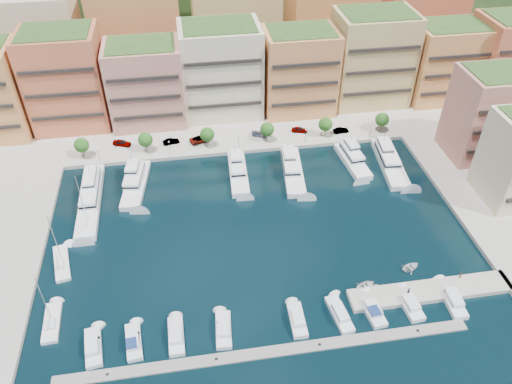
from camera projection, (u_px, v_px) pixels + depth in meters
ground at (258, 232)px, 108.97m from camera, size 400.00×400.00×0.00m
north_quay at (226, 97)px, 156.47m from camera, size 220.00×64.00×2.00m
hillside at (212, 38)px, 193.25m from camera, size 240.00×40.00×58.00m
south_pontoon at (269, 353)px, 85.61m from camera, size 72.00×2.20×0.35m
finger_pier at (430, 293)px, 95.79m from camera, size 32.00×5.00×2.00m
apartment_1 at (66, 79)px, 134.38m from camera, size 20.00×16.50×26.80m
apartment_2 at (146, 84)px, 136.68m from camera, size 20.00×15.50×22.80m
apartment_3 at (221, 70)px, 139.85m from camera, size 22.00×16.50×25.80m
apartment_4 at (299, 71)px, 141.64m from camera, size 20.00×15.50×23.80m
apartment_5 at (371, 58)px, 144.93m from camera, size 22.00×16.50×26.80m
apartment_6 at (444, 62)px, 147.35m from camera, size 20.00×15.50×22.80m
apartment_7 at (511, 57)px, 147.64m from camera, size 22.00×16.50×24.80m
apartment_east_a at (490, 114)px, 124.12m from camera, size 18.00×14.50×22.80m
backblock_0 at (36, 44)px, 148.83m from camera, size 26.00×18.00×30.00m
backblock_1 at (138, 37)px, 152.51m from camera, size 26.00×18.00×30.00m
backblock_2 at (236, 32)px, 156.19m from camera, size 26.00×18.00×30.00m
backblock_3 at (328, 26)px, 159.87m from camera, size 26.00×18.00×30.00m
backblock_4 at (417, 21)px, 163.55m from camera, size 26.00×18.00×30.00m
tree_0 at (82, 145)px, 126.74m from camera, size 3.80×3.80×5.65m
tree_1 at (145, 140)px, 128.70m from camera, size 3.80×3.80×5.65m
tree_2 at (207, 135)px, 130.66m from camera, size 3.80×3.80×5.65m
tree_3 at (267, 129)px, 132.62m from camera, size 3.80×3.80×5.65m
tree_4 at (325, 124)px, 134.59m from camera, size 3.80×3.80×5.65m
tree_5 at (382, 120)px, 136.55m from camera, size 3.80×3.80×5.65m
lamppost_0 at (98, 152)px, 126.04m from camera, size 0.30×0.30×4.20m
lamppost_1 at (169, 146)px, 128.25m from camera, size 0.30×0.30×4.20m
lamppost_2 at (239, 140)px, 130.46m from camera, size 0.30×0.30×4.20m
lamppost_3 at (306, 134)px, 132.67m from camera, size 0.30×0.30×4.20m
lamppost_4 at (370, 128)px, 134.87m from camera, size 0.30×0.30×4.20m
yacht_0 at (91, 196)px, 116.61m from camera, size 4.71×26.49×7.30m
yacht_1 at (136, 182)px, 120.81m from camera, size 7.04×18.65×7.30m
yacht_3 at (238, 171)px, 124.23m from camera, size 5.09×17.31×7.30m
yacht_4 at (292, 169)px, 125.04m from camera, size 6.76×20.04×7.30m
yacht_5 at (352, 158)px, 128.39m from camera, size 5.68×15.97×7.30m
yacht_6 at (389, 160)px, 127.74m from camera, size 7.14×21.12×7.30m
cruiser_0 at (93, 348)px, 85.77m from camera, size 3.73×8.20×2.55m
cruiser_1 at (134, 342)px, 86.59m from camera, size 3.32×7.70×2.66m
cruiser_2 at (176, 336)px, 87.51m from camera, size 2.78×7.87×2.55m
cruiser_3 at (224, 330)px, 88.54m from camera, size 3.30×7.86×2.55m
cruiser_5 at (297, 320)px, 90.19m from camera, size 2.85×7.59×2.55m
cruiser_6 at (340, 314)px, 91.15m from camera, size 3.51×8.58×2.55m
cruiser_7 at (372, 310)px, 91.89m from camera, size 3.61×8.03×2.66m
cruiser_8 at (410, 305)px, 92.82m from camera, size 3.39×7.61×2.55m
cruiser_9 at (452, 299)px, 93.83m from camera, size 3.27×9.13×2.55m
sailboat_2 at (88, 223)px, 110.71m from camera, size 4.25×9.54×13.20m
sailboat_0 at (52, 323)px, 89.96m from camera, size 3.19×8.88×13.20m
sailboat_1 at (62, 264)px, 101.23m from camera, size 4.81×10.45×13.20m
tender_2 at (411, 267)px, 100.36m from camera, size 4.67×4.05×0.81m
tender_0 at (366, 285)px, 96.64m from camera, size 4.71×4.03×0.82m
tender_1 at (376, 286)px, 96.61m from camera, size 1.86×1.69×0.85m
car_0 at (122, 143)px, 132.87m from camera, size 5.21×3.53×1.65m
car_1 at (171, 141)px, 133.57m from camera, size 4.56×2.33×1.43m
car_2 at (201, 139)px, 134.32m from camera, size 6.52×4.55×1.65m
car_3 at (260, 134)px, 136.57m from camera, size 4.99×3.53×1.34m
car_4 at (299, 130)px, 138.15m from camera, size 4.67×2.86×1.49m
car_5 at (341, 130)px, 137.91m from camera, size 4.37×1.78×1.41m
person_0 at (409, 291)px, 93.86m from camera, size 0.51×0.65×1.58m
person_1 at (460, 275)px, 96.97m from camera, size 0.82×0.66×1.60m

